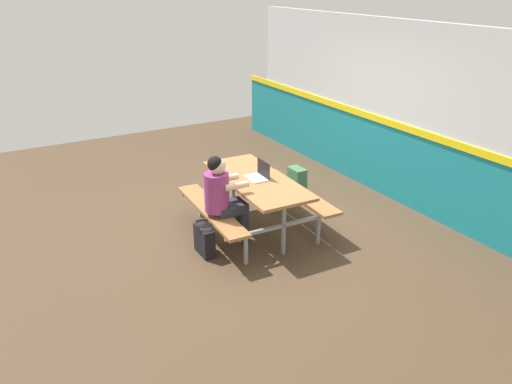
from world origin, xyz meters
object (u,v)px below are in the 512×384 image
picnic_table_main (256,190)px  tote_bag_bright (204,240)px  backpack_dark (297,182)px  student_nearer (223,194)px  laptop_silver (259,175)px

picnic_table_main → tote_bag_bright: size_ratio=4.24×
backpack_dark → tote_bag_bright: 2.20m
backpack_dark → student_nearer: bearing=-62.7°
picnic_table_main → tote_bag_bright: (0.24, -0.86, -0.38)m
tote_bag_bright → laptop_silver: bearing=104.4°
student_nearer → backpack_dark: student_nearer is taller
backpack_dark → tote_bag_bright: size_ratio=1.02×
student_nearer → laptop_silver: size_ratio=3.67×
backpack_dark → tote_bag_bright: (0.94, -1.99, -0.02)m
student_nearer → tote_bag_bright: student_nearer is taller
laptop_silver → tote_bag_bright: laptop_silver is taller
picnic_table_main → backpack_dark: bearing=121.7°
student_nearer → laptop_silver: (-0.17, 0.60, 0.08)m
student_nearer → picnic_table_main: bearing=107.2°
picnic_table_main → tote_bag_bright: 0.97m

